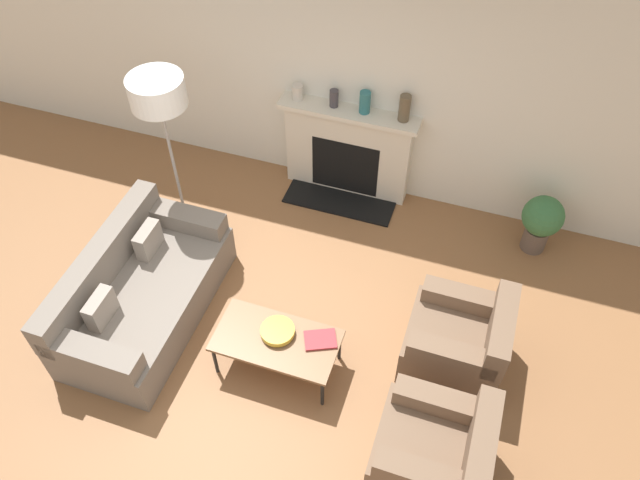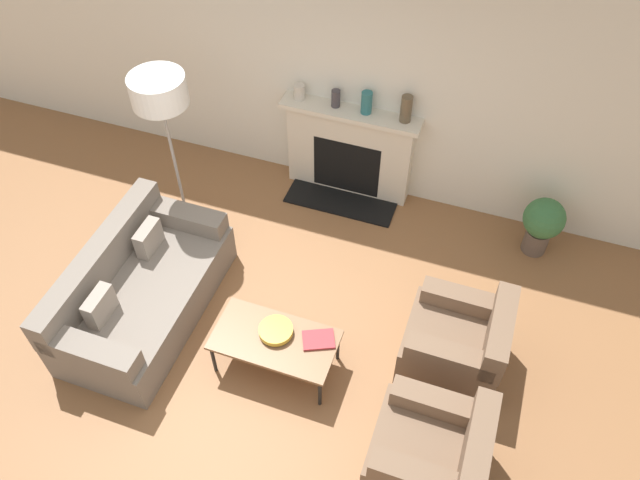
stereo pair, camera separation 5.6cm
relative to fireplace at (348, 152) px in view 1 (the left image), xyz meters
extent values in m
plane|color=brown|center=(-0.12, -2.50, -0.53)|extent=(18.00, 18.00, 0.00)
cube|color=silver|center=(-0.12, 0.14, 0.92)|extent=(18.00, 0.06, 2.90)
cube|color=beige|center=(0.00, 0.01, -0.01)|extent=(1.36, 0.20, 1.03)
cube|color=black|center=(0.00, -0.07, -0.15)|extent=(0.75, 0.04, 0.67)
cube|color=black|center=(0.00, -0.27, -0.52)|extent=(1.23, 0.40, 0.02)
cube|color=beige|center=(0.00, -0.02, 0.53)|extent=(1.48, 0.28, 0.05)
cube|color=slate|center=(-1.25, -2.28, -0.32)|extent=(0.96, 1.85, 0.42)
cube|color=slate|center=(-1.64, -2.28, 0.08)|extent=(0.20, 1.85, 0.37)
cube|color=slate|center=(-1.25, -3.09, -0.01)|extent=(0.88, 0.22, 0.19)
cube|color=slate|center=(-1.25, -1.46, -0.01)|extent=(0.88, 0.22, 0.19)
cube|color=gray|center=(-1.40, -2.69, 0.04)|extent=(0.12, 0.32, 0.28)
cube|color=gray|center=(-1.40, -1.86, 0.04)|extent=(0.12, 0.32, 0.28)
cube|color=brown|center=(1.55, -2.90, -0.31)|extent=(0.83, 0.78, 0.44)
cube|color=brown|center=(1.88, -2.90, 0.09)|extent=(0.18, 0.78, 0.36)
cube|color=brown|center=(1.55, -2.60, 0.00)|extent=(0.74, 0.18, 0.17)
cube|color=brown|center=(1.55, -3.20, 0.00)|extent=(0.74, 0.18, 0.17)
cube|color=brown|center=(1.55, -1.86, -0.31)|extent=(0.83, 0.78, 0.44)
cube|color=brown|center=(1.88, -1.86, 0.09)|extent=(0.18, 0.78, 0.36)
cube|color=brown|center=(1.55, -1.56, 0.00)|extent=(0.74, 0.18, 0.17)
cube|color=brown|center=(1.55, -2.16, 0.00)|extent=(0.74, 0.18, 0.17)
cube|color=brown|center=(0.10, -2.41, -0.13)|extent=(1.07, 0.56, 0.03)
cylinder|color=black|center=(-0.39, -2.65, -0.34)|extent=(0.03, 0.03, 0.38)
cylinder|color=black|center=(0.60, -2.65, -0.34)|extent=(0.03, 0.03, 0.38)
cylinder|color=black|center=(-0.39, -2.17, -0.34)|extent=(0.03, 0.03, 0.38)
cylinder|color=black|center=(0.60, -2.17, -0.34)|extent=(0.03, 0.03, 0.38)
cylinder|color=gold|center=(0.09, -2.35, -0.11)|extent=(0.10, 0.10, 0.02)
cylinder|color=gold|center=(0.09, -2.35, -0.07)|extent=(0.30, 0.30, 0.05)
cube|color=#9E2D33|center=(0.46, -2.30, -0.10)|extent=(0.33, 0.29, 0.02)
cylinder|color=gray|center=(-1.45, -1.13, -0.51)|extent=(0.32, 0.32, 0.03)
cylinder|color=gray|center=(-1.45, -1.13, 0.30)|extent=(0.03, 0.03, 1.60)
cylinder|color=white|center=(-1.45, -1.13, 1.20)|extent=(0.51, 0.51, 0.27)
cylinder|color=beige|center=(-0.57, 0.01, 0.64)|extent=(0.12, 0.12, 0.16)
cylinder|color=#3D383D|center=(-0.17, 0.01, 0.65)|extent=(0.09, 0.09, 0.19)
cylinder|color=#28666B|center=(0.15, 0.01, 0.67)|extent=(0.11, 0.11, 0.24)
cylinder|color=brown|center=(0.56, 0.01, 0.70)|extent=(0.11, 0.11, 0.29)
cylinder|color=brown|center=(2.12, -0.25, -0.39)|extent=(0.25, 0.25, 0.28)
sphere|color=#386B3D|center=(2.12, -0.25, -0.06)|extent=(0.42, 0.42, 0.42)
camera|label=1|loc=(1.38, -5.04, 4.42)|focal=35.00mm
camera|label=2|loc=(1.43, -5.02, 4.42)|focal=35.00mm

